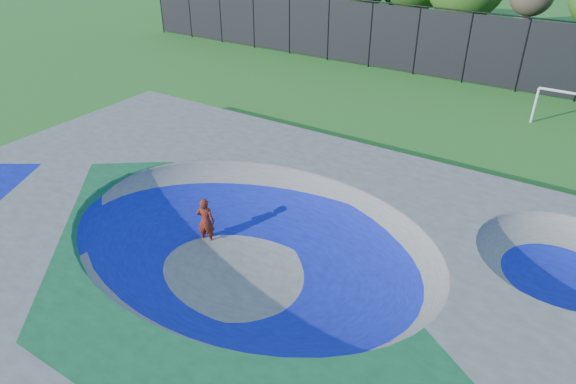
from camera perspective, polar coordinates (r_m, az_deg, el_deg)
name	(u,v)px	position (r m, az deg, el deg)	size (l,w,h in m)	color
ground	(251,274)	(15.06, -4.17, -9.11)	(120.00, 120.00, 0.00)	#24641B
skate_deck	(250,253)	(14.60, -4.28, -6.82)	(22.00, 14.00, 1.50)	gray
skater	(206,221)	(16.07, -9.13, -3.20)	(0.57, 0.38, 1.58)	#B62D0E
skateboard	(208,241)	(16.49, -8.92, -5.42)	(0.78, 0.22, 0.05)	black
soccer_goal	(566,103)	(27.24, 28.54, 8.68)	(2.69, 0.12, 1.77)	silver
fence	(468,47)	(31.95, 19.33, 15.00)	(48.09, 0.09, 4.04)	black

